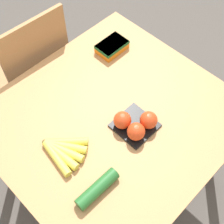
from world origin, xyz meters
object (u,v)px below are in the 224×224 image
chair (33,70)px  banana_bunch (62,150)px  carrot_bag (112,46)px  tomato_pack (136,124)px  cucumber_near (97,189)px

chair → banana_bunch: size_ratio=4.79×
banana_bunch → carrot_bag: size_ratio=1.26×
banana_bunch → chair: bearing=67.0°
banana_bunch → tomato_pack: bearing=-25.2°
banana_bunch → cucumber_near: bearing=-93.5°
chair → tomato_pack: (0.02, -0.79, 0.28)m
banana_bunch → tomato_pack: tomato_pack is taller
tomato_pack → chair: bearing=91.1°
carrot_bag → cucumber_near: size_ratio=0.81×
chair → carrot_bag: (0.28, -0.38, 0.27)m
tomato_pack → carrot_bag: bearing=56.7°
chair → tomato_pack: 0.84m
banana_bunch → carrot_bag: carrot_bag is taller
chair → banana_bunch: (-0.28, -0.65, 0.26)m
tomato_pack → carrot_bag: 0.48m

